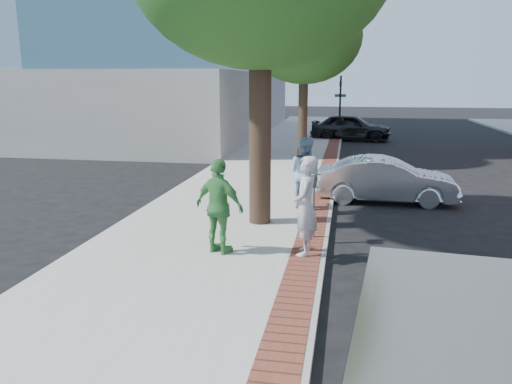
% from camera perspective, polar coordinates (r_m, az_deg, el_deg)
% --- Properties ---
extents(ground, '(120.00, 120.00, 0.00)m').
position_cam_1_polar(ground, '(10.39, 1.91, -7.24)').
color(ground, black).
rests_on(ground, ground).
extents(sidewalk, '(5.00, 60.00, 0.15)m').
position_cam_1_polar(sidewalk, '(18.24, 0.98, 1.73)').
color(sidewalk, '#9E9991').
rests_on(sidewalk, ground).
extents(brick_strip, '(0.60, 60.00, 0.01)m').
position_cam_1_polar(brick_strip, '(18.00, 7.91, 1.73)').
color(brick_strip, brown).
rests_on(brick_strip, sidewalk).
extents(curb, '(0.10, 60.00, 0.15)m').
position_cam_1_polar(curb, '(18.01, 9.01, 1.43)').
color(curb, gray).
rests_on(curb, ground).
extents(office_base, '(18.20, 22.20, 4.00)m').
position_cam_1_polar(office_base, '(34.83, -14.29, 9.77)').
color(office_base, gray).
rests_on(office_base, ground).
extents(signal_near, '(0.70, 0.15, 3.80)m').
position_cam_1_polar(signal_near, '(31.70, 9.59, 10.18)').
color(signal_near, black).
rests_on(signal_near, ground).
extents(tree_far, '(4.80, 4.80, 7.14)m').
position_cam_1_polar(tree_far, '(21.82, 5.56, 17.25)').
color(tree_far, black).
rests_on(tree_far, sidewalk).
extents(parking_meter, '(0.12, 0.32, 1.47)m').
position_cam_1_polar(parking_meter, '(10.84, 6.59, 0.15)').
color(parking_meter, gray).
rests_on(parking_meter, sidewalk).
extents(person_gray, '(0.47, 0.72, 1.97)m').
position_cam_1_polar(person_gray, '(9.79, 5.67, -1.60)').
color(person_gray, '#A1A1A6').
rests_on(person_gray, sidewalk).
extents(person_officer, '(1.18, 1.12, 1.91)m').
position_cam_1_polar(person_officer, '(13.43, 5.58, 2.18)').
color(person_officer, '#7B9FBF').
rests_on(person_officer, sidewalk).
extents(person_green, '(1.21, 0.86, 1.90)m').
position_cam_1_polar(person_green, '(9.86, -4.20, -1.68)').
color(person_green, '#419045').
rests_on(person_green, sidewalk).
extents(sedan_silver, '(4.06, 1.49, 1.33)m').
position_cam_1_polar(sedan_silver, '(15.16, 14.66, 1.33)').
color(sedan_silver, silver).
rests_on(sedan_silver, ground).
extents(bg_car, '(4.80, 2.18, 1.60)m').
position_cam_1_polar(bg_car, '(30.50, 10.77, 7.31)').
color(bg_car, black).
rests_on(bg_car, ground).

